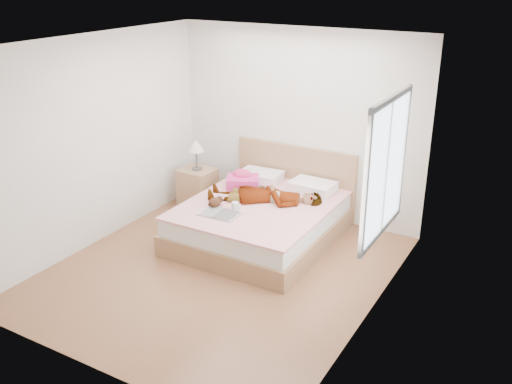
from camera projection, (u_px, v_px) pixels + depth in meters
ground at (220, 271)px, 6.66m from camera, size 4.00×4.00×0.00m
woman at (266, 192)px, 7.31m from camera, size 1.57×1.02×0.20m
hair at (246, 179)px, 7.96m from camera, size 0.53×0.61×0.08m
phone at (248, 172)px, 7.84m from camera, size 0.07×0.09×0.05m
room_shell at (386, 168)px, 5.52m from camera, size 4.00×4.00×4.00m
bed at (263, 218)px, 7.39m from camera, size 1.80×2.08×1.00m
towel at (243, 180)px, 7.76m from camera, size 0.54×0.51×0.23m
magazine at (219, 214)px, 6.91m from camera, size 0.49×0.33×0.03m
coffee_mug at (235, 206)px, 7.03m from camera, size 0.13×0.10×0.10m
plush_toy at (215, 202)px, 7.12m from camera, size 0.17×0.23×0.12m
nightstand at (198, 185)px, 8.30m from camera, size 0.50×0.45×1.03m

